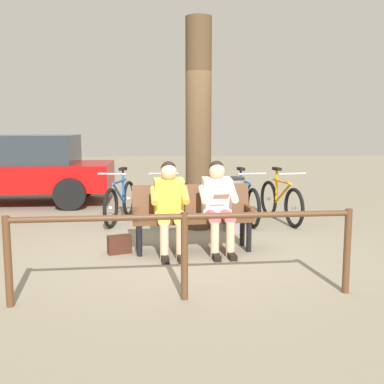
{
  "coord_description": "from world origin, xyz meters",
  "views": [
    {
      "loc": [
        0.19,
        6.07,
        1.64
      ],
      "look_at": [
        -0.14,
        -0.25,
        0.75
      ],
      "focal_mm": 43.28,
      "sensor_mm": 36.0,
      "label": 1
    }
  ],
  "objects_px": {
    "person_reading": "(218,202)",
    "litter_bin": "(234,204)",
    "bicycle_silver": "(281,201)",
    "bicycle_red": "(120,201)",
    "tree_trunk": "(198,126)",
    "parked_car": "(15,168)",
    "person_companion": "(170,203)",
    "bicycle_orange": "(196,200)",
    "bench": "(192,212)",
    "handbag": "(119,244)",
    "bicycle_black": "(244,201)",
    "bicycle_green": "(164,201)"
  },
  "relations": [
    {
      "from": "tree_trunk",
      "to": "bicycle_red",
      "type": "bearing_deg",
      "value": -24.01
    },
    {
      "from": "person_companion",
      "to": "bicycle_silver",
      "type": "relative_size",
      "value": 0.72
    },
    {
      "from": "person_reading",
      "to": "parked_car",
      "type": "distance_m",
      "value": 5.67
    },
    {
      "from": "person_reading",
      "to": "bicycle_green",
      "type": "relative_size",
      "value": 0.71
    },
    {
      "from": "bicycle_orange",
      "to": "parked_car",
      "type": "xyz_separation_m",
      "value": [
        3.77,
        -2.02,
        0.41
      ]
    },
    {
      "from": "tree_trunk",
      "to": "handbag",
      "type": "bearing_deg",
      "value": 52.4
    },
    {
      "from": "person_reading",
      "to": "person_companion",
      "type": "bearing_deg",
      "value": -0.05
    },
    {
      "from": "tree_trunk",
      "to": "parked_car",
      "type": "xyz_separation_m",
      "value": [
        3.76,
        -2.65,
        -0.89
      ]
    },
    {
      "from": "person_reading",
      "to": "litter_bin",
      "type": "bearing_deg",
      "value": -112.78
    },
    {
      "from": "person_reading",
      "to": "bicycle_red",
      "type": "relative_size",
      "value": 0.73
    },
    {
      "from": "tree_trunk",
      "to": "parked_car",
      "type": "distance_m",
      "value": 4.69
    },
    {
      "from": "bicycle_black",
      "to": "bicycle_red",
      "type": "bearing_deg",
      "value": -101.12
    },
    {
      "from": "bicycle_silver",
      "to": "bicycle_red",
      "type": "distance_m",
      "value": 2.79
    },
    {
      "from": "bicycle_silver",
      "to": "parked_car",
      "type": "bearing_deg",
      "value": -124.25
    },
    {
      "from": "bicycle_green",
      "to": "bicycle_red",
      "type": "xyz_separation_m",
      "value": [
        0.75,
        -0.0,
        0.0
      ]
    },
    {
      "from": "handbag",
      "to": "bicycle_orange",
      "type": "bearing_deg",
      "value": -118.34
    },
    {
      "from": "handbag",
      "to": "bicycle_black",
      "type": "height_order",
      "value": "bicycle_black"
    },
    {
      "from": "bicycle_orange",
      "to": "litter_bin",
      "type": "bearing_deg",
      "value": 21.79
    },
    {
      "from": "person_companion",
      "to": "bicycle_orange",
      "type": "distance_m",
      "value": 2.2
    },
    {
      "from": "person_reading",
      "to": "bicycle_green",
      "type": "xyz_separation_m",
      "value": [
        0.73,
        -2.01,
        -0.31
      ]
    },
    {
      "from": "handbag",
      "to": "bicycle_green",
      "type": "xyz_separation_m",
      "value": [
        -0.56,
        -2.06,
        0.24
      ]
    },
    {
      "from": "parked_car",
      "to": "bicycle_green",
      "type": "bearing_deg",
      "value": 145.37
    },
    {
      "from": "bicycle_black",
      "to": "bicycle_green",
      "type": "distance_m",
      "value": 1.39
    },
    {
      "from": "bicycle_orange",
      "to": "person_reading",
      "type": "bearing_deg",
      "value": -7.47
    },
    {
      "from": "bench",
      "to": "person_companion",
      "type": "xyz_separation_m",
      "value": [
        0.3,
        0.19,
        0.16
      ]
    },
    {
      "from": "person_reading",
      "to": "litter_bin",
      "type": "distance_m",
      "value": 1.33
    },
    {
      "from": "handbag",
      "to": "tree_trunk",
      "type": "xyz_separation_m",
      "value": [
        -1.13,
        -1.47,
        1.54
      ]
    },
    {
      "from": "handbag",
      "to": "tree_trunk",
      "type": "relative_size",
      "value": 0.09
    },
    {
      "from": "handbag",
      "to": "person_companion",
      "type": "bearing_deg",
      "value": 178.33
    },
    {
      "from": "bench",
      "to": "litter_bin",
      "type": "bearing_deg",
      "value": -128.4
    },
    {
      "from": "tree_trunk",
      "to": "bicycle_orange",
      "type": "relative_size",
      "value": 2.01
    },
    {
      "from": "person_companion",
      "to": "tree_trunk",
      "type": "xyz_separation_m",
      "value": [
        -0.47,
        -1.49,
        1.0
      ]
    },
    {
      "from": "person_reading",
      "to": "bicycle_black",
      "type": "height_order",
      "value": "person_reading"
    },
    {
      "from": "parked_car",
      "to": "bicycle_orange",
      "type": "bearing_deg",
      "value": 150.14
    },
    {
      "from": "person_companion",
      "to": "bicycle_silver",
      "type": "bearing_deg",
      "value": -140.49
    },
    {
      "from": "bicycle_black",
      "to": "bicycle_red",
      "type": "relative_size",
      "value": 1.01
    },
    {
      "from": "tree_trunk",
      "to": "bicycle_orange",
      "type": "bearing_deg",
      "value": -90.44
    },
    {
      "from": "bicycle_green",
      "to": "parked_car",
      "type": "height_order",
      "value": "parked_car"
    },
    {
      "from": "parked_car",
      "to": "person_reading",
      "type": "bearing_deg",
      "value": 132.19
    },
    {
      "from": "bicycle_red",
      "to": "parked_car",
      "type": "relative_size",
      "value": 0.39
    },
    {
      "from": "bicycle_red",
      "to": "parked_car",
      "type": "bearing_deg",
      "value": -118.25
    },
    {
      "from": "bench",
      "to": "bicycle_black",
      "type": "height_order",
      "value": "bicycle_black"
    },
    {
      "from": "person_companion",
      "to": "bicycle_silver",
      "type": "xyz_separation_m",
      "value": [
        -1.94,
        -1.94,
        -0.3
      ]
    },
    {
      "from": "bicycle_black",
      "to": "handbag",
      "type": "bearing_deg",
      "value": -53.32
    },
    {
      "from": "parked_car",
      "to": "person_companion",
      "type": "bearing_deg",
      "value": 126.75
    },
    {
      "from": "person_reading",
      "to": "person_companion",
      "type": "height_order",
      "value": "same"
    },
    {
      "from": "person_reading",
      "to": "litter_bin",
      "type": "height_order",
      "value": "person_reading"
    },
    {
      "from": "bicycle_orange",
      "to": "person_companion",
      "type": "bearing_deg",
      "value": -24.54
    },
    {
      "from": "person_reading",
      "to": "litter_bin",
      "type": "xyz_separation_m",
      "value": [
        -0.39,
        -1.25,
        -0.24
      ]
    },
    {
      "from": "bicycle_silver",
      "to": "bicycle_red",
      "type": "xyz_separation_m",
      "value": [
        2.79,
        -0.13,
        0.0
      ]
    }
  ]
}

